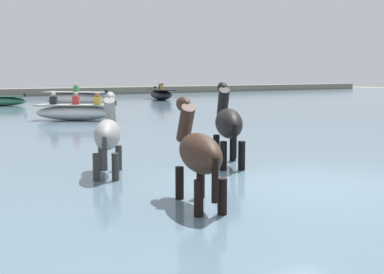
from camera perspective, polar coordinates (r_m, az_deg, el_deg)
The scene contains 9 objects.
ground_plane at distance 8.37m, azimuth 13.08°, elevation -8.35°, with size 120.00×120.00×0.00m, color gray.
water_surface at distance 16.85m, azimuth -11.37°, elevation 0.29°, with size 90.00×90.00×0.43m, color slate.
horse_lead_dark_bay at distance 6.81m, azimuth 0.70°, elevation -2.13°, with size 0.78×1.74×1.89m.
horse_trailing_grey at distance 9.02m, azimuth -9.56°, elevation 0.05°, with size 1.05×1.67×1.88m.
horse_flank_black at distance 9.85m, azimuth 4.12°, elevation 1.33°, with size 1.14×1.82×2.04m.
boat_far_offshore at distance 34.16m, azimuth -3.57°, elevation 4.88°, with size 2.21×4.17×1.18m.
boat_near_starboard at distance 29.55m, azimuth -20.74°, elevation 3.86°, with size 2.64×1.93×0.67m.
boat_distant_east at distance 19.73m, azimuth -13.07°, elevation 2.81°, with size 3.18×2.51×1.09m.
boat_distant_west at distance 28.44m, azimuth -13.06°, elevation 4.28°, with size 3.59×3.61×1.25m.
Camera 1 is at (-5.68, -5.73, 2.24)m, focal length 46.79 mm.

